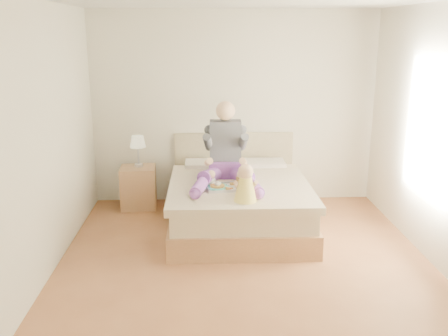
{
  "coord_description": "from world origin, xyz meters",
  "views": [
    {
      "loc": [
        -0.42,
        -4.91,
        2.4
      ],
      "look_at": [
        -0.19,
        0.9,
        0.8
      ],
      "focal_mm": 40.0,
      "sensor_mm": 36.0,
      "label": 1
    }
  ],
  "objects_px": {
    "nightstand": "(139,187)",
    "tray": "(225,186)",
    "adult": "(226,157)",
    "baby": "(245,186)",
    "bed": "(238,201)"
  },
  "relations": [
    {
      "from": "nightstand",
      "to": "adult",
      "type": "relative_size",
      "value": 0.49
    },
    {
      "from": "baby",
      "to": "bed",
      "type": "bearing_deg",
      "value": 88.58
    },
    {
      "from": "nightstand",
      "to": "tray",
      "type": "height_order",
      "value": "tray"
    },
    {
      "from": "bed",
      "to": "adult",
      "type": "distance_m",
      "value": 0.6
    },
    {
      "from": "bed",
      "to": "baby",
      "type": "distance_m",
      "value": 0.97
    },
    {
      "from": "nightstand",
      "to": "tray",
      "type": "distance_m",
      "value": 1.63
    },
    {
      "from": "adult",
      "to": "tray",
      "type": "relative_size",
      "value": 2.48
    },
    {
      "from": "bed",
      "to": "nightstand",
      "type": "distance_m",
      "value": 1.52
    },
    {
      "from": "adult",
      "to": "nightstand",
      "type": "bearing_deg",
      "value": 150.54
    },
    {
      "from": "nightstand",
      "to": "adult",
      "type": "bearing_deg",
      "value": -33.79
    },
    {
      "from": "nightstand",
      "to": "tray",
      "type": "xyz_separation_m",
      "value": [
        1.17,
        -1.09,
        0.35
      ]
    },
    {
      "from": "nightstand",
      "to": "tray",
      "type": "relative_size",
      "value": 1.23
    },
    {
      "from": "adult",
      "to": "tray",
      "type": "xyz_separation_m",
      "value": [
        -0.02,
        -0.38,
        -0.26
      ]
    },
    {
      "from": "adult",
      "to": "bed",
      "type": "bearing_deg",
      "value": 5.49
    },
    {
      "from": "baby",
      "to": "adult",
      "type": "bearing_deg",
      "value": 99.37
    }
  ]
}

